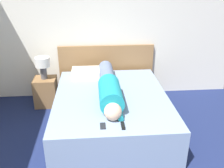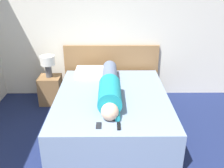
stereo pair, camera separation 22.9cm
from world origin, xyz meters
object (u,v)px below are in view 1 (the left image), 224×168
object	(u,v)px
nightstand	(46,92)
tv_remote	(123,126)
table_lamp	(43,64)
person_lying	(109,87)
pillow_near_headboard	(88,73)
bed	(111,111)
cell_phone	(103,126)

from	to	relation	value
nightstand	tv_remote	world-z (taller)	tv_remote
table_lamp	person_lying	bearing A→B (deg)	-37.49
pillow_near_headboard	tv_remote	world-z (taller)	pillow_near_headboard
person_lying	table_lamp	bearing A→B (deg)	142.51
bed	nightstand	bearing A→B (deg)	143.94
nightstand	tv_remote	size ratio (longest dim) A/B	3.41
nightstand	cell_phone	bearing A→B (deg)	-59.75
table_lamp	pillow_near_headboard	xyz separation A→B (m)	(0.77, -0.07, -0.16)
table_lamp	nightstand	bearing A→B (deg)	104.04
bed	nightstand	distance (m)	1.37
table_lamp	tv_remote	bearing A→B (deg)	-54.27
bed	person_lying	size ratio (longest dim) A/B	1.22
pillow_near_headboard	cell_phone	distance (m)	1.57
person_lying	cell_phone	distance (m)	0.82
pillow_near_headboard	cell_phone	size ratio (longest dim) A/B	4.22
table_lamp	person_lying	world-z (taller)	table_lamp
person_lying	pillow_near_headboard	size ratio (longest dim) A/B	3.07
table_lamp	pillow_near_headboard	bearing A→B (deg)	-4.92
table_lamp	person_lying	size ratio (longest dim) A/B	0.23
table_lamp	tv_remote	xyz separation A→B (m)	(1.18, -1.64, -0.22)
nightstand	pillow_near_headboard	size ratio (longest dim) A/B	0.93
table_lamp	cell_phone	size ratio (longest dim) A/B	2.97
person_lying	pillow_near_headboard	world-z (taller)	person_lying
bed	person_lying	distance (m)	0.41
tv_remote	table_lamp	bearing A→B (deg)	125.73
table_lamp	pillow_near_headboard	size ratio (longest dim) A/B	0.70
bed	table_lamp	world-z (taller)	table_lamp
nightstand	tv_remote	bearing A→B (deg)	-54.27
nightstand	pillow_near_headboard	world-z (taller)	pillow_near_headboard
cell_phone	nightstand	bearing A→B (deg)	120.25
bed	cell_phone	world-z (taller)	cell_phone
nightstand	cell_phone	xyz separation A→B (m)	(0.95, -1.62, 0.29)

